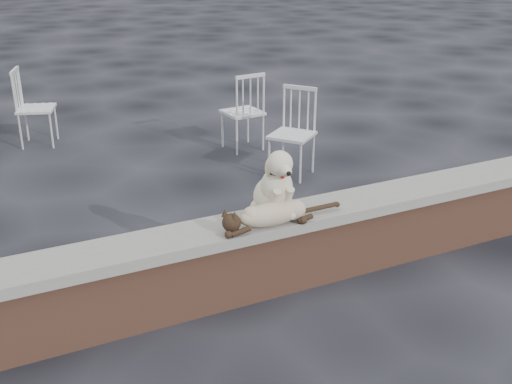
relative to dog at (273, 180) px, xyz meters
name	(u,v)px	position (x,y,z in m)	size (l,w,h in m)	color
ground	(262,289)	(-0.10, -0.03, -0.84)	(60.00, 60.00, 0.00)	black
brick_wall	(262,260)	(-0.10, -0.03, -0.59)	(6.00, 0.30, 0.50)	brown
capstone	(262,224)	(-0.10, -0.03, -0.30)	(6.20, 0.40, 0.08)	slate
dog	(273,180)	(0.00, 0.00, 0.00)	(0.34, 0.45, 0.52)	beige
cat	(272,212)	(-0.08, -0.15, -0.17)	(1.11, 0.27, 0.19)	tan
chair_c	(242,111)	(1.15, 2.99, -0.37)	(0.56, 0.56, 0.94)	white
chair_d	(292,133)	(1.24, 1.94, -0.37)	(0.56, 0.56, 0.94)	white
chair_e	(36,107)	(-1.04, 4.23, -0.37)	(0.56, 0.56, 0.94)	white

